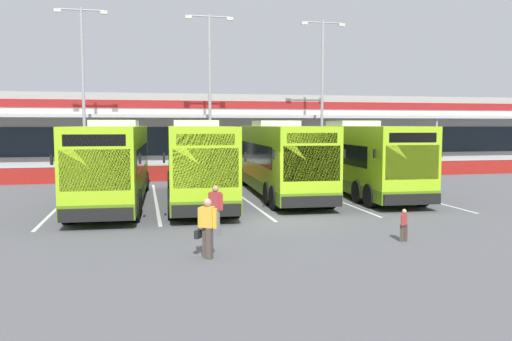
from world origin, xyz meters
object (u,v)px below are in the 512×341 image
at_px(coach_bus_centre, 279,160).
at_px(pedestrian_near_bin, 216,208).
at_px(lamp_post_west, 83,82).
at_px(lamp_post_centre, 210,85).
at_px(pedestrian_with_handbag, 207,227).
at_px(pedestrian_child, 404,224).
at_px(coach_bus_leftmost, 114,165).
at_px(coach_bus_right_centre, 358,159).
at_px(coach_bus_left_centre, 197,163).
at_px(lamp_post_east, 322,87).

bearing_deg(coach_bus_centre, pedestrian_near_bin, -116.94).
xyz_separation_m(lamp_post_west, lamp_post_centre, (8.22, 0.24, 0.00)).
distance_m(pedestrian_with_handbag, pedestrian_child, 6.18).
bearing_deg(coach_bus_leftmost, coach_bus_right_centre, 4.84).
xyz_separation_m(coach_bus_left_centre, coach_bus_centre, (4.32, 1.25, 0.00)).
bearing_deg(lamp_post_east, coach_bus_centre, -119.73).
height_order(coach_bus_centre, lamp_post_west, lamp_post_west).
relative_size(coach_bus_left_centre, coach_bus_centre, 1.00).
bearing_deg(pedestrian_with_handbag, coach_bus_left_centre, 85.64).
relative_size(coach_bus_right_centre, pedestrian_near_bin, 7.56).
xyz_separation_m(pedestrian_with_handbag, pedestrian_near_bin, (0.63, 2.90, 0.02)).
bearing_deg(coach_bus_centre, lamp_post_centre, 102.39).
xyz_separation_m(coach_bus_right_centre, lamp_post_west, (-14.60, 10.16, 4.50)).
height_order(coach_bus_leftmost, lamp_post_west, lamp_post_west).
bearing_deg(lamp_post_east, lamp_post_west, -177.83).
bearing_deg(pedestrian_child, lamp_post_west, 118.68).
distance_m(pedestrian_with_handbag, lamp_post_centre, 22.71).
bearing_deg(lamp_post_east, pedestrian_near_bin, -118.47).
xyz_separation_m(coach_bus_right_centre, pedestrian_child, (-3.16, -10.76, -1.24)).
height_order(coach_bus_left_centre, coach_bus_right_centre, same).
bearing_deg(lamp_post_centre, pedestrian_with_handbag, -97.56).
bearing_deg(lamp_post_east, pedestrian_child, -103.04).
relative_size(coach_bus_right_centre, pedestrian_child, 12.20).
xyz_separation_m(pedestrian_child, lamp_post_east, (4.99, 21.55, 5.75)).
relative_size(coach_bus_left_centre, lamp_post_east, 1.11).
distance_m(coach_bus_leftmost, coach_bus_left_centre, 3.74).
relative_size(pedestrian_child, lamp_post_west, 0.09).
bearing_deg(lamp_post_east, lamp_post_centre, -177.31).
bearing_deg(coach_bus_leftmost, pedestrian_near_bin, -64.62).
bearing_deg(pedestrian_near_bin, coach_bus_left_centre, 88.74).
height_order(coach_bus_left_centre, lamp_post_centre, lamp_post_centre).
xyz_separation_m(pedestrian_child, lamp_post_west, (-11.45, 20.93, 5.75)).
distance_m(coach_bus_left_centre, pedestrian_with_handbag, 10.56).
height_order(lamp_post_west, lamp_post_centre, same).
distance_m(pedestrian_near_bin, lamp_post_west, 20.38).
height_order(pedestrian_near_bin, lamp_post_east, lamp_post_east).
distance_m(coach_bus_centre, coach_bus_right_centre, 4.17).
height_order(coach_bus_centre, pedestrian_near_bin, coach_bus_centre).
bearing_deg(coach_bus_leftmost, lamp_post_east, 40.06).
relative_size(coach_bus_leftmost, coach_bus_centre, 1.00).
bearing_deg(coach_bus_right_centre, pedestrian_near_bin, -135.33).
distance_m(coach_bus_right_centre, lamp_post_east, 11.83).
height_order(pedestrian_near_bin, lamp_post_west, lamp_post_west).
bearing_deg(coach_bus_left_centre, pedestrian_with_handbag, -94.36).
bearing_deg(coach_bus_leftmost, pedestrian_child, -47.02).
bearing_deg(pedestrian_child, coach_bus_leftmost, 132.98).
bearing_deg(lamp_post_west, pedestrian_near_bin, -72.37).
bearing_deg(coach_bus_leftmost, lamp_post_west, 102.00).
height_order(coach_bus_right_centre, lamp_post_east, lamp_post_east).
distance_m(lamp_post_west, lamp_post_centre, 8.22).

